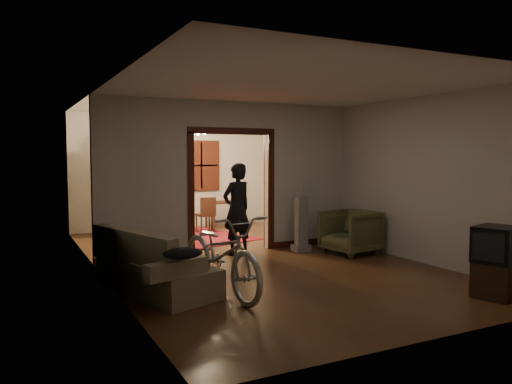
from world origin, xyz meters
TOP-DOWN VIEW (x-y plane):
  - floor at (0.00, 0.00)m, footprint 5.00×8.50m
  - ceiling at (0.00, 0.00)m, footprint 5.00×8.50m
  - wall_back at (0.00, 4.25)m, footprint 5.00×0.02m
  - wall_left at (-2.50, 0.00)m, footprint 0.02×8.50m
  - wall_right at (2.50, 0.00)m, footprint 0.02×8.50m
  - partition_wall at (0.00, 0.75)m, footprint 5.00×0.14m
  - door_casing at (0.00, 0.75)m, footprint 1.74×0.20m
  - far_window at (0.70, 4.21)m, footprint 0.98×0.06m
  - chandelier at (0.00, 2.50)m, footprint 0.24×0.24m
  - light_switch at (1.05, 0.68)m, footprint 0.08×0.01m
  - sofa at (-1.99, -1.34)m, footprint 1.35×2.00m
  - rolled_paper at (-1.89, -1.04)m, footprint 0.10×0.79m
  - jacket at (-1.94, -2.25)m, footprint 0.47×0.35m
  - bicycle at (-1.26, -1.80)m, footprint 0.89×2.09m
  - armchair at (1.89, -0.40)m, footprint 1.00×0.98m
  - tv_stand at (1.81, -3.54)m, footprint 0.62×0.59m
  - crt_tv at (1.81, -3.54)m, footprint 0.65×0.61m
  - vacuum at (1.21, 0.20)m, footprint 0.34×0.28m
  - person at (-0.01, 0.46)m, footprint 0.69×0.55m
  - oriental_rug at (0.04, 2.59)m, footprint 2.35×2.74m
  - locker at (-1.32, 3.67)m, footprint 1.11×0.82m
  - globe at (-1.32, 3.67)m, footprint 0.27×0.27m
  - desk at (1.05, 3.54)m, footprint 0.93×0.56m
  - desk_chair at (0.38, 3.10)m, footprint 0.46×0.46m

SIDE VIEW (x-z plane):
  - floor at x=0.00m, z-range -0.01..0.01m
  - oriental_rug at x=0.04m, z-range 0.00..0.02m
  - tv_stand at x=1.81m, z-range 0.00..0.46m
  - desk at x=1.05m, z-range 0.00..0.66m
  - armchair at x=1.89m, z-range 0.00..0.81m
  - desk_chair at x=0.38m, z-range 0.00..0.84m
  - sofa at x=-1.99m, z-range 0.00..0.84m
  - vacuum at x=1.21m, z-range 0.00..1.04m
  - rolled_paper at x=-1.89m, z-range 0.48..0.58m
  - bicycle at x=-1.26m, z-range 0.00..1.07m
  - jacket at x=-1.94m, z-range 0.61..0.75m
  - crt_tv at x=1.81m, z-range 0.46..0.92m
  - person at x=-0.01m, z-range 0.00..1.67m
  - locker at x=-1.32m, z-range 0.00..1.98m
  - door_casing at x=0.00m, z-range -0.06..2.26m
  - light_switch at x=1.05m, z-range 1.19..1.31m
  - wall_back at x=0.00m, z-range 0.00..2.80m
  - wall_left at x=-2.50m, z-range 0.00..2.80m
  - wall_right at x=2.50m, z-range 0.00..2.80m
  - partition_wall at x=0.00m, z-range 0.00..2.80m
  - far_window at x=0.70m, z-range 0.91..2.19m
  - globe at x=-1.32m, z-range 1.81..2.07m
  - chandelier at x=0.00m, z-range 2.23..2.47m
  - ceiling at x=0.00m, z-range 2.79..2.80m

